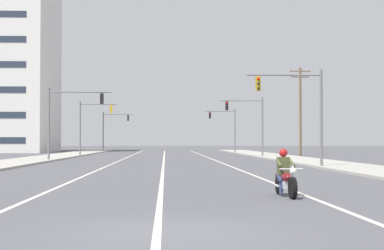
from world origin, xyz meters
TOP-DOWN VIEW (x-y plane):
  - ground_plane at (0.00, 0.00)m, footprint 400.00×400.00m
  - lane_stripe_center at (-0.20, 45.00)m, footprint 0.16×100.00m
  - lane_stripe_left at (-3.98, 45.00)m, footprint 0.16×100.00m
  - lane_stripe_right at (4.30, 45.00)m, footprint 0.16×100.00m
  - sidewalk_kerb_right at (11.51, 40.00)m, footprint 4.40×110.00m
  - sidewalk_kerb_left at (-11.51, 40.00)m, footprint 4.40×110.00m
  - motorcycle_with_rider at (3.61, 7.08)m, footprint 0.70×2.19m
  - traffic_signal_near_right at (8.41, 26.49)m, footprint 4.79×0.37m
  - traffic_signal_near_left at (-8.37, 40.43)m, footprint 5.30×0.51m
  - traffic_signal_mid_right at (8.69, 50.75)m, footprint 4.41×0.37m
  - traffic_signal_mid_left at (-8.52, 57.60)m, footprint 4.16×0.49m
  - traffic_signal_far_right at (8.49, 73.24)m, footprint 4.21×0.43m
  - traffic_signal_far_left at (-8.47, 84.09)m, footprint 4.65×0.53m
  - utility_pole_right_far at (15.29, 56.99)m, footprint 2.35×0.26m

SIDE VIEW (x-z plane):
  - ground_plane at x=0.00m, z-range 0.00..0.00m
  - lane_stripe_center at x=-0.20m, z-range 0.00..0.01m
  - lane_stripe_left at x=-3.98m, z-range 0.00..0.01m
  - lane_stripe_right at x=4.30m, z-range 0.00..0.01m
  - sidewalk_kerb_right at x=11.51m, z-range 0.00..0.14m
  - sidewalk_kerb_left at x=-11.51m, z-range 0.00..0.14m
  - motorcycle_with_rider at x=3.61m, z-range -0.14..1.32m
  - traffic_signal_mid_left at x=-8.52m, z-range 0.95..7.15m
  - traffic_signal_far_right at x=8.49m, z-range 0.96..7.16m
  - traffic_signal_mid_right at x=8.69m, z-range 0.97..7.17m
  - traffic_signal_far_left at x=-8.47m, z-range 0.98..7.18m
  - traffic_signal_near_right at x=8.41m, z-range 0.99..7.19m
  - traffic_signal_near_left at x=-8.37m, z-range 1.02..7.22m
  - utility_pole_right_far at x=15.29m, z-range 0.38..10.42m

